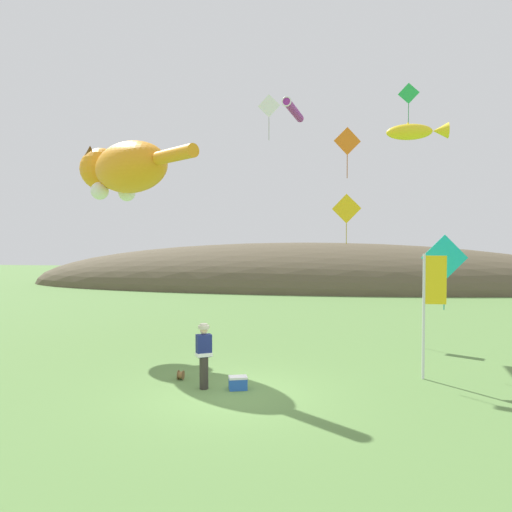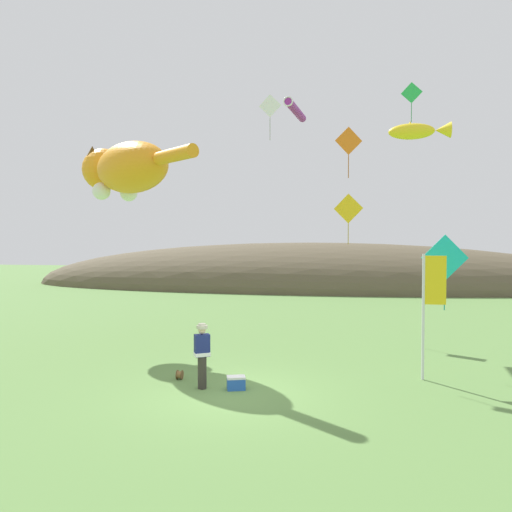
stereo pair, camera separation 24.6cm
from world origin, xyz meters
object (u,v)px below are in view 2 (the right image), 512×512
object	(u,v)px
picnic_cooler	(236,383)
kite_tube_streamer	(296,110)
kite_diamond_green	(412,93)
kite_fish_windsock	(418,131)
kite_diamond_orange	(349,141)
kite_diamond_teal	(445,258)
kite_diamond_gold	(348,209)
festival_attendant	(202,354)
festival_banner_pole	(429,298)
kite_diamond_white	(270,106)
kite_giant_cat	(125,169)
kite_spool	(180,375)

from	to	relation	value
picnic_cooler	kite_tube_streamer	bearing A→B (deg)	86.23
kite_diamond_green	kite_fish_windsock	bearing A→B (deg)	-91.51
picnic_cooler	kite_diamond_orange	xyz separation A→B (m)	(3.00, 6.91, 7.70)
picnic_cooler	kite_fish_windsock	xyz separation A→B (m)	(5.91, 9.04, 8.45)
kite_diamond_teal	kite_diamond_gold	bearing A→B (deg)	116.03
kite_diamond_gold	festival_attendant	bearing A→B (deg)	-113.36
festival_banner_pole	kite_diamond_gold	size ratio (longest dim) A/B	1.66
picnic_cooler	kite_diamond_white	size ratio (longest dim) A/B	0.31
kite_diamond_green	kite_diamond_teal	bearing A→B (deg)	-90.47
festival_banner_pole	kite_fish_windsock	bearing A→B (deg)	84.91
kite_fish_windsock	kite_diamond_gold	distance (m)	4.35
kite_giant_cat	kite_diamond_white	world-z (taller)	kite_diamond_white
kite_fish_windsock	kite_diamond_white	world-z (taller)	kite_diamond_white
kite_spool	kite_giant_cat	bearing A→B (deg)	128.63
kite_diamond_white	kite_diamond_teal	distance (m)	9.03
kite_spool	kite_fish_windsock	distance (m)	14.21
picnic_cooler	kite_fish_windsock	size ratio (longest dim) A/B	0.22
kite_spool	kite_diamond_green	distance (m)	17.58
festival_attendant	picnic_cooler	world-z (taller)	festival_attendant
kite_fish_windsock	kite_tube_streamer	size ratio (longest dim) A/B	0.80
festival_attendant	festival_banner_pole	world-z (taller)	festival_banner_pole
picnic_cooler	kite_diamond_gold	size ratio (longest dim) A/B	0.26
kite_diamond_teal	kite_diamond_green	bearing A→B (deg)	89.53
kite_spool	picnic_cooler	world-z (taller)	picnic_cooler
kite_spool	kite_diamond_teal	xyz separation A→B (m)	(7.73, 2.44, 3.33)
kite_fish_windsock	kite_diamond_orange	bearing A→B (deg)	-143.81
kite_spool	picnic_cooler	size ratio (longest dim) A/B	0.47
kite_fish_windsock	kite_diamond_gold	size ratio (longest dim) A/B	1.16
festival_banner_pole	kite_diamond_white	bearing A→B (deg)	138.59
kite_spool	kite_fish_windsock	xyz separation A→B (m)	(7.72, 8.37, 8.50)
picnic_cooler	kite_diamond_green	bearing A→B (deg)	63.51
kite_fish_windsock	kite_tube_streamer	bearing A→B (deg)	172.60
festival_attendant	kite_giant_cat	bearing A→B (deg)	130.43
kite_diamond_green	picnic_cooler	bearing A→B (deg)	-116.49
festival_banner_pole	kite_fish_windsock	distance (m)	9.54
picnic_cooler	kite_diamond_gold	bearing A→B (deg)	71.55
kite_fish_windsock	kite_diamond_gold	xyz separation A→B (m)	(-2.89, 0.00, -3.25)
festival_attendant	kite_fish_windsock	world-z (taller)	kite_fish_windsock
kite_diamond_orange	kite_diamond_teal	size ratio (longest dim) A/B	0.85
kite_diamond_green	kite_diamond_orange	bearing A→B (deg)	-120.38
picnic_cooler	kite_diamond_white	bearing A→B (deg)	90.52
kite_spool	kite_diamond_teal	world-z (taller)	kite_diamond_teal
kite_fish_windsock	kite_diamond_green	bearing A→B (deg)	88.49
kite_diamond_green	kite_diamond_teal	distance (m)	11.70
kite_giant_cat	kite_tube_streamer	world-z (taller)	kite_tube_streamer
kite_tube_streamer	kite_fish_windsock	bearing A→B (deg)	-7.40
picnic_cooler	kite_giant_cat	size ratio (longest dim) A/B	0.09
kite_spool	festival_banner_pole	distance (m)	7.53
kite_diamond_orange	kite_diamond_teal	world-z (taller)	kite_diamond_orange
kite_giant_cat	kite_diamond_gold	xyz separation A→B (m)	(8.67, 3.57, -1.42)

